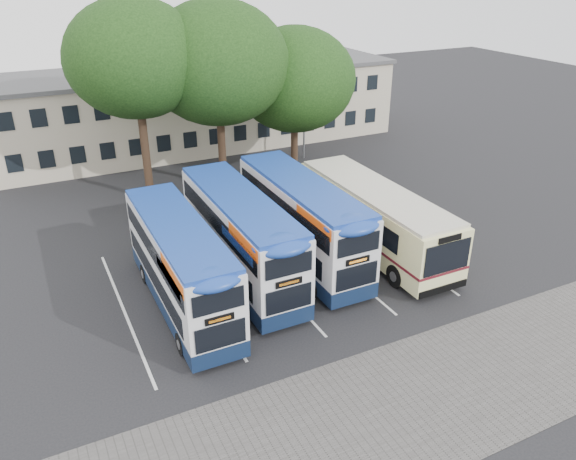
{
  "coord_description": "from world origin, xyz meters",
  "views": [
    {
      "loc": [
        -13.41,
        -16.48,
        13.93
      ],
      "look_at": [
        -2.78,
        5.0,
        2.25
      ],
      "focal_mm": 35.0,
      "sensor_mm": 36.0,
      "label": 1
    }
  ],
  "objects_px": {
    "tree_right": "(295,80)",
    "bus_dd_mid": "(241,234)",
    "bus_dd_right": "(302,218)",
    "tree_left": "(135,59)",
    "bus_single": "(373,214)",
    "lamp_post": "(305,92)",
    "bus_dd_left": "(180,262)",
    "tree_mid": "(217,63)"
  },
  "relations": [
    {
      "from": "tree_right",
      "to": "bus_dd_right",
      "type": "height_order",
      "value": "tree_right"
    },
    {
      "from": "tree_left",
      "to": "bus_dd_right",
      "type": "height_order",
      "value": "tree_left"
    },
    {
      "from": "tree_mid",
      "to": "bus_dd_right",
      "type": "bearing_deg",
      "value": -89.97
    },
    {
      "from": "lamp_post",
      "to": "bus_single",
      "type": "distance_m",
      "value": 15.36
    },
    {
      "from": "tree_right",
      "to": "bus_dd_right",
      "type": "bearing_deg",
      "value": -115.36
    },
    {
      "from": "bus_dd_mid",
      "to": "lamp_post",
      "type": "bearing_deg",
      "value": 52.76
    },
    {
      "from": "bus_dd_right",
      "to": "bus_dd_mid",
      "type": "bearing_deg",
      "value": -174.79
    },
    {
      "from": "lamp_post",
      "to": "tree_right",
      "type": "distance_m",
      "value": 3.51
    },
    {
      "from": "bus_dd_left",
      "to": "bus_single",
      "type": "height_order",
      "value": "bus_dd_left"
    },
    {
      "from": "lamp_post",
      "to": "tree_right",
      "type": "bearing_deg",
      "value": -130.37
    },
    {
      "from": "tree_right",
      "to": "bus_dd_left",
      "type": "distance_m",
      "value": 18.5
    },
    {
      "from": "lamp_post",
      "to": "tree_right",
      "type": "height_order",
      "value": "tree_right"
    },
    {
      "from": "lamp_post",
      "to": "tree_right",
      "type": "xyz_separation_m",
      "value": [
        -2.07,
        -2.44,
        1.46
      ]
    },
    {
      "from": "bus_dd_left",
      "to": "bus_single",
      "type": "relative_size",
      "value": 0.86
    },
    {
      "from": "tree_left",
      "to": "bus_dd_left",
      "type": "relative_size",
      "value": 1.25
    },
    {
      "from": "bus_dd_left",
      "to": "lamp_post",
      "type": "bearing_deg",
      "value": 47.7
    },
    {
      "from": "tree_left",
      "to": "bus_dd_left",
      "type": "distance_m",
      "value": 14.56
    },
    {
      "from": "tree_left",
      "to": "tree_right",
      "type": "xyz_separation_m",
      "value": [
        10.48,
        0.29,
        -2.13
      ]
    },
    {
      "from": "lamp_post",
      "to": "bus_dd_left",
      "type": "bearing_deg",
      "value": -132.3
    },
    {
      "from": "bus_dd_right",
      "to": "bus_single",
      "type": "height_order",
      "value": "bus_dd_right"
    },
    {
      "from": "lamp_post",
      "to": "bus_single",
      "type": "height_order",
      "value": "lamp_post"
    },
    {
      "from": "tree_left",
      "to": "bus_dd_mid",
      "type": "distance_m",
      "value": 13.45
    },
    {
      "from": "bus_dd_left",
      "to": "bus_dd_mid",
      "type": "height_order",
      "value": "bus_dd_mid"
    },
    {
      "from": "tree_right",
      "to": "bus_dd_right",
      "type": "relative_size",
      "value": 0.99
    },
    {
      "from": "tree_left",
      "to": "tree_right",
      "type": "bearing_deg",
      "value": 1.59
    },
    {
      "from": "tree_left",
      "to": "bus_dd_mid",
      "type": "height_order",
      "value": "tree_left"
    },
    {
      "from": "lamp_post",
      "to": "bus_dd_left",
      "type": "xyz_separation_m",
      "value": [
        -14.26,
        -15.67,
        -2.86
      ]
    },
    {
      "from": "bus_dd_right",
      "to": "bus_single",
      "type": "xyz_separation_m",
      "value": [
        4.01,
        -0.41,
        -0.43
      ]
    },
    {
      "from": "bus_dd_right",
      "to": "tree_left",
      "type": "bearing_deg",
      "value": 113.25
    },
    {
      "from": "tree_mid",
      "to": "bus_dd_mid",
      "type": "height_order",
      "value": "tree_mid"
    },
    {
      "from": "tree_left",
      "to": "bus_dd_mid",
      "type": "xyz_separation_m",
      "value": [
        1.54,
        -11.75,
        -6.36
      ]
    },
    {
      "from": "bus_dd_left",
      "to": "bus_dd_mid",
      "type": "bearing_deg",
      "value": 20.11
    },
    {
      "from": "tree_mid",
      "to": "tree_right",
      "type": "relative_size",
      "value": 1.18
    },
    {
      "from": "bus_dd_mid",
      "to": "bus_single",
      "type": "distance_m",
      "value": 7.39
    },
    {
      "from": "bus_dd_left",
      "to": "bus_dd_right",
      "type": "xyz_separation_m",
      "value": [
        6.62,
        1.5,
        0.1
      ]
    },
    {
      "from": "tree_right",
      "to": "bus_dd_mid",
      "type": "height_order",
      "value": "tree_right"
    },
    {
      "from": "tree_mid",
      "to": "bus_dd_left",
      "type": "distance_m",
      "value": 15.51
    },
    {
      "from": "bus_single",
      "to": "lamp_post",
      "type": "bearing_deg",
      "value": 76.04
    },
    {
      "from": "bus_dd_mid",
      "to": "bus_dd_left",
      "type": "bearing_deg",
      "value": -159.89
    },
    {
      "from": "tree_left",
      "to": "bus_dd_left",
      "type": "xyz_separation_m",
      "value": [
        -1.71,
        -12.94,
        -6.45
      ]
    },
    {
      "from": "tree_left",
      "to": "bus_single",
      "type": "bearing_deg",
      "value": -53.02
    },
    {
      "from": "lamp_post",
      "to": "tree_left",
      "type": "relative_size",
      "value": 0.75
    }
  ]
}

